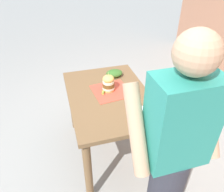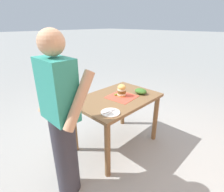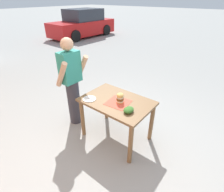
% 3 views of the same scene
% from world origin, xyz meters
% --- Properties ---
extents(ground_plane, '(80.00, 80.00, 0.00)m').
position_xyz_m(ground_plane, '(0.00, 0.00, 0.00)').
color(ground_plane, '#9E9E99').
extents(patio_table, '(0.78, 1.14, 0.78)m').
position_xyz_m(patio_table, '(0.00, 0.00, 0.65)').
color(patio_table, brown).
rests_on(patio_table, ground).
extents(serving_paper, '(0.39, 0.39, 0.00)m').
position_xyz_m(serving_paper, '(-0.04, -0.06, 0.78)').
color(serving_paper, '#D64C38').
rests_on(serving_paper, patio_table).
extents(sandwich, '(0.12, 0.12, 0.20)m').
position_xyz_m(sandwich, '(-0.01, -0.08, 0.86)').
color(sandwich, '#E5B25B').
rests_on(sandwich, serving_paper).
extents(pickle_spear, '(0.05, 0.08, 0.02)m').
position_xyz_m(pickle_spear, '(0.05, -0.05, 0.79)').
color(pickle_spear, '#8EA83D').
rests_on(pickle_spear, serving_paper).
extents(side_plate_with_forks, '(0.22, 0.22, 0.02)m').
position_xyz_m(side_plate_with_forks, '(-0.25, 0.38, 0.78)').
color(side_plate_with_forks, white).
rests_on(side_plate_with_forks, patio_table).
extents(side_salad, '(0.18, 0.14, 0.08)m').
position_xyz_m(side_salad, '(-0.15, -0.33, 0.82)').
color(side_salad, '#386B28').
rests_on(side_salad, patio_table).
extents(diner_across_table, '(0.55, 0.35, 1.69)m').
position_xyz_m(diner_across_table, '(-0.15, 0.93, 0.88)').
color(diner_across_table, '#33333D').
rests_on(diner_across_table, ground).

